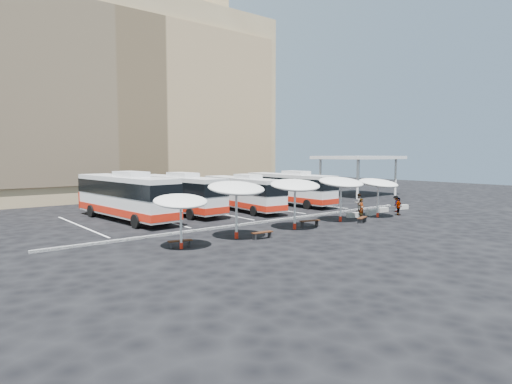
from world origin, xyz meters
TOP-DOWN VIEW (x-y plane):
  - ground at (0.00, 0.00)m, footprint 120.00×120.00m
  - sandstone_building at (0.00, 31.87)m, footprint 42.00×18.25m
  - service_canopy at (24.00, 10.00)m, footprint 10.00×8.00m
  - curb_divider at (0.00, 0.50)m, footprint 34.00×0.25m
  - bay_lines at (0.00, 8.00)m, footprint 24.15×12.00m
  - bus_0 at (-8.20, 8.65)m, footprint 3.72×12.88m
  - bus_1 at (-3.05, 9.41)m, footprint 3.40×12.08m
  - bus_2 at (2.88, 7.38)m, footprint 3.25×11.27m
  - bus_3 at (9.68, 7.99)m, footprint 2.73×11.57m
  - sunshade_0 at (-9.98, -3.75)m, footprint 3.79×3.82m
  - sunshade_1 at (-5.75, -3.32)m, footprint 4.32×4.36m
  - sunshade_2 at (-0.43, -3.18)m, footprint 4.74×4.77m
  - sunshade_3 at (4.93, -2.94)m, footprint 4.27×4.31m
  - sunshade_4 at (9.24, -3.44)m, footprint 3.37×3.41m
  - wood_bench_0 at (-9.85, -3.39)m, footprint 1.45×0.67m
  - wood_bench_1 at (-4.53, -4.42)m, footprint 1.52×0.53m
  - wood_bench_2 at (1.16, -3.16)m, footprint 1.66×0.77m
  - wood_bench_3 at (5.69, -4.49)m, footprint 1.53×0.90m
  - conc_bench_0 at (7.51, -2.19)m, footprint 1.19×0.70m
  - conc_bench_1 at (9.98, -2.31)m, footprint 1.34×0.51m
  - conc_bench_2 at (12.48, -1.75)m, footprint 1.17×0.56m
  - conc_bench_3 at (15.77, -1.76)m, footprint 1.23×0.67m
  - passenger_0 at (7.61, -2.98)m, footprint 0.73×0.62m
  - passenger_1 at (10.57, -0.42)m, footprint 0.99×0.85m
  - passenger_2 at (11.72, -3.87)m, footprint 0.92×0.40m
  - passenger_3 at (13.56, -2.40)m, footprint 1.12×0.87m

SIDE VIEW (x-z plane):
  - ground at x=0.00m, z-range 0.00..0.00m
  - bay_lines at x=0.00m, z-range 0.00..0.01m
  - curb_divider at x=0.00m, z-range 0.00..0.15m
  - conc_bench_0 at x=7.51m, z-range 0.00..0.42m
  - conc_bench_2 at x=12.48m, z-range 0.00..0.42m
  - conc_bench_3 at x=15.77m, z-range 0.00..0.44m
  - conc_bench_1 at x=9.98m, z-range 0.00..0.49m
  - wood_bench_0 at x=-9.85m, z-range 0.11..0.55m
  - wood_bench_3 at x=5.69m, z-range 0.12..0.58m
  - wood_bench_1 at x=-4.53m, z-range 0.12..0.58m
  - wood_bench_2 at x=1.16m, z-range 0.13..0.62m
  - passenger_3 at x=13.56m, z-range 0.00..1.53m
  - passenger_2 at x=11.72m, z-range 0.00..1.56m
  - passenger_0 at x=7.61m, z-range 0.00..1.70m
  - passenger_1 at x=10.57m, z-range 0.00..1.74m
  - bus_2 at x=2.88m, z-range 0.04..3.57m
  - bus_3 at x=9.68m, z-range 0.04..3.71m
  - bus_1 at x=-3.05m, z-range 0.04..3.83m
  - bus_0 at x=-8.20m, z-range 0.04..4.08m
  - sunshade_0 at x=-9.98m, z-range 1.12..4.34m
  - sunshade_4 at x=9.24m, z-range 1.21..4.66m
  - sunshade_3 at x=4.93m, z-range 1.30..5.01m
  - sunshade_2 at x=-0.43m, z-range 1.31..5.04m
  - sunshade_1 at x=-5.75m, z-range 1.33..5.13m
  - service_canopy at x=24.00m, z-range 2.27..7.47m
  - sandstone_building at x=0.00m, z-range -2.17..27.43m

